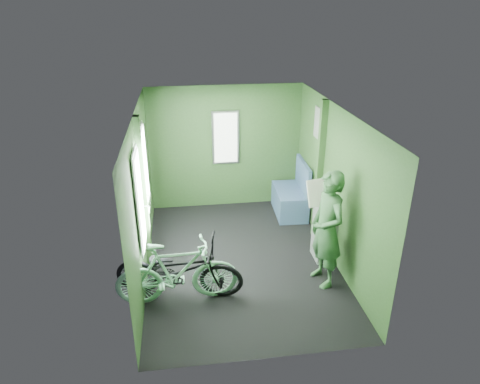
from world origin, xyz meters
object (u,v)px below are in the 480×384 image
object	(u,v)px
bicycle_mint	(179,303)
bench_seat	(291,198)
passenger	(327,229)
bicycle_black	(180,297)
waste_box	(325,231)

from	to	relation	value
bicycle_mint	bench_seat	size ratio (longest dim) A/B	1.59
passenger	bicycle_black	bearing A→B (deg)	-99.81
bicycle_black	passenger	bearing A→B (deg)	-75.66
bicycle_black	passenger	xyz separation A→B (m)	(2.01, 0.08, 0.83)
waste_box	passenger	bearing A→B (deg)	-108.00
bicycle_black	bench_seat	size ratio (longest dim) A/B	1.70
waste_box	bicycle_black	bearing A→B (deg)	-163.08
bicycle_black	waste_box	size ratio (longest dim) A/B	1.81
bicycle_black	passenger	distance (m)	2.17
waste_box	bench_seat	distance (m)	1.57
passenger	bench_seat	size ratio (longest dim) A/B	1.67
bench_seat	waste_box	bearing A→B (deg)	-83.39
waste_box	bench_seat	size ratio (longest dim) A/B	0.94
bicycle_black	waste_box	bearing A→B (deg)	-61.01
bicycle_black	waste_box	world-z (taller)	waste_box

